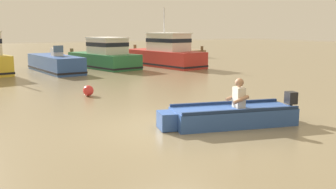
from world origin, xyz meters
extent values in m
plane|color=#7A6B4C|center=(0.00, 0.00, 0.00)|extent=(120.00, 120.00, 0.00)
cube|color=brown|center=(8.83, 18.73, 0.53)|extent=(11.96, 1.50, 0.16)
cylinder|color=brown|center=(3.25, 18.03, 0.54)|extent=(0.24, 0.24, 1.08)
cylinder|color=brown|center=(6.04, 19.43, 0.59)|extent=(0.24, 0.24, 1.18)
cylinder|color=brown|center=(8.83, 19.43, 0.58)|extent=(0.24, 0.24, 1.16)
cylinder|color=brown|center=(11.62, 18.03, 0.60)|extent=(0.24, 0.24, 1.20)
cylinder|color=brown|center=(14.41, 18.03, 0.48)|extent=(0.24, 0.24, 0.96)
cube|color=#2D519E|center=(1.39, -0.55, 0.22)|extent=(3.29, 1.95, 0.44)
cube|color=#2D519E|center=(-0.27, -0.06, 0.22)|extent=(0.56, 0.69, 0.42)
cube|color=navy|center=(1.24, -1.04, 0.47)|extent=(2.93, 0.95, 0.08)
cube|color=navy|center=(1.54, -0.07, 0.47)|extent=(2.93, 0.95, 0.08)
cube|color=#3C62B2|center=(1.49, -0.58, 0.40)|extent=(0.56, 1.05, 0.06)
cylinder|color=black|center=(2.97, -1.03, 0.27)|extent=(0.12, 0.12, 0.54)
cube|color=black|center=(2.97, -1.03, 0.62)|extent=(0.31, 0.34, 0.32)
cube|color=beige|center=(1.53, -0.60, 0.70)|extent=(0.31, 0.39, 0.52)
sphere|color=#9E7051|center=(1.53, -0.60, 1.08)|extent=(0.22, 0.22, 0.22)
cylinder|color=#9E7051|center=(1.42, -0.79, 0.68)|extent=(0.43, 0.21, 0.23)
cylinder|color=#9E7051|center=(1.55, -0.37, 0.68)|extent=(0.43, 0.21, 0.23)
cube|color=#2D519E|center=(0.93, 13.84, 0.46)|extent=(1.85, 5.33, 0.92)
cube|color=black|center=(0.93, 13.84, 0.16)|extent=(1.89, 5.37, 0.10)
cube|color=silver|center=(0.95, 13.45, 1.14)|extent=(0.57, 0.53, 0.44)
cube|color=slate|center=(0.96, 13.19, 1.32)|extent=(0.55, 0.07, 0.36)
cube|color=#287042|center=(4.12, 14.52, 0.45)|extent=(2.94, 5.54, 0.90)
cube|color=black|center=(4.12, 14.52, 0.16)|extent=(2.99, 5.59, 0.10)
cube|color=silver|center=(4.20, 14.06, 1.36)|extent=(1.97, 2.46, 0.92)
cube|color=black|center=(4.20, 14.06, 1.47)|extent=(2.00, 2.49, 0.24)
cube|color=white|center=(4.20, 14.06, 1.86)|extent=(2.07, 2.58, 0.08)
cube|color=#B72D28|center=(7.85, 13.56, 0.51)|extent=(2.74, 6.57, 1.01)
cube|color=black|center=(7.85, 13.56, 0.18)|extent=(2.78, 6.61, 0.10)
cube|color=silver|center=(7.92, 12.99, 1.55)|extent=(1.86, 2.84, 1.07)
cube|color=black|center=(7.92, 12.99, 1.68)|extent=(1.89, 2.88, 0.24)
cube|color=white|center=(7.92, 12.99, 2.12)|extent=(1.95, 2.99, 0.08)
cylinder|color=silver|center=(7.87, 13.40, 2.37)|extent=(0.10, 0.10, 2.71)
sphere|color=red|center=(-0.24, 5.42, 0.19)|extent=(0.38, 0.38, 0.38)
camera|label=1|loc=(-4.98, -7.64, 2.42)|focal=40.58mm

